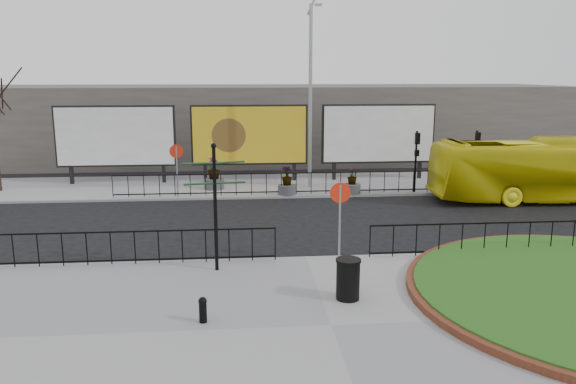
{
  "coord_description": "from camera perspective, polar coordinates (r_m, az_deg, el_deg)",
  "views": [
    {
      "loc": [
        -2.06,
        -16.99,
        5.88
      ],
      "look_at": [
        -0.37,
        2.3,
        1.75
      ],
      "focal_mm": 35.0,
      "sensor_mm": 36.0,
      "label": 1
    }
  ],
  "objects": [
    {
      "name": "pavement_near",
      "position": [
        13.48,
        4.4,
        -13.56
      ],
      "size": [
        30.0,
        10.0,
        0.12
      ],
      "primitive_type": "cube",
      "color": "gray",
      "rests_on": "ground"
    },
    {
      "name": "billboard_mid",
      "position": [
        30.14,
        -3.93,
        5.77
      ],
      "size": [
        6.2,
        0.31,
        4.1
      ],
      "color": "black",
      "rests_on": "pavement_far"
    },
    {
      "name": "railing_near_left",
      "position": [
        17.92,
        -17.55,
        -5.43
      ],
      "size": [
        10.0,
        0.1,
        1.1
      ],
      "primitive_type": null,
      "color": "black",
      "rests_on": "pavement_near"
    },
    {
      "name": "speed_sign_far",
      "position": [
        26.85,
        -11.25,
        3.33
      ],
      "size": [
        0.64,
        0.07,
        2.47
      ],
      "color": "gray",
      "rests_on": "pavement_far"
    },
    {
      "name": "railing_far",
      "position": [
        26.97,
        1.61,
        0.91
      ],
      "size": [
        18.0,
        0.1,
        1.1
      ],
      "primitive_type": null,
      "color": "black",
      "rests_on": "pavement_far"
    },
    {
      "name": "planter_a",
      "position": [
        28.49,
        -7.52,
        1.53
      ],
      "size": [
        0.99,
        0.99,
        1.59
      ],
      "color": "#4C4C4F",
      "rests_on": "pavement_far"
    },
    {
      "name": "ground",
      "position": [
        18.09,
        1.82,
        -6.92
      ],
      "size": [
        90.0,
        90.0,
        0.0
      ],
      "primitive_type": "plane",
      "color": "black",
      "rests_on": "ground"
    },
    {
      "name": "litter_bin",
      "position": [
        14.72,
        6.11,
        -8.77
      ],
      "size": [
        0.65,
        0.65,
        1.08
      ],
      "color": "black",
      "rests_on": "pavement_near"
    },
    {
      "name": "signal_pole_a",
      "position": [
        27.94,
        12.92,
        3.96
      ],
      "size": [
        0.22,
        0.26,
        3.0
      ],
      "color": "black",
      "rests_on": "pavement_far"
    },
    {
      "name": "signal_pole_b",
      "position": [
        29.0,
        18.58,
        3.93
      ],
      "size": [
        0.22,
        0.26,
        3.0
      ],
      "color": "black",
      "rests_on": "pavement_far"
    },
    {
      "name": "pavement_far",
      "position": [
        29.64,
        -0.92,
        0.72
      ],
      "size": [
        44.0,
        6.0,
        0.12
      ],
      "primitive_type": "cube",
      "color": "gray",
      "rests_on": "ground"
    },
    {
      "name": "speed_sign_near",
      "position": [
        17.33,
        5.3,
        -1.22
      ],
      "size": [
        0.64,
        0.07,
        2.47
      ],
      "color": "gray",
      "rests_on": "pavement_near"
    },
    {
      "name": "railing_near_right",
      "position": [
        19.46,
        21.37,
        -4.33
      ],
      "size": [
        9.0,
        0.1,
        1.1
      ],
      "primitive_type": null,
      "color": "black",
      "rests_on": "pavement_near"
    },
    {
      "name": "planter_c",
      "position": [
        27.46,
        6.52,
        0.83
      ],
      "size": [
        0.85,
        0.85,
        1.28
      ],
      "color": "#4C4C4F",
      "rests_on": "pavement_far"
    },
    {
      "name": "billboard_left",
      "position": [
        30.82,
        -17.11,
        5.41
      ],
      "size": [
        6.2,
        0.31,
        4.1
      ],
      "color": "black",
      "rests_on": "pavement_far"
    },
    {
      "name": "lamp_post",
      "position": [
        28.23,
        2.29,
        9.9
      ],
      "size": [
        0.74,
        0.18,
        9.23
      ],
      "color": "gray",
      "rests_on": "pavement_far"
    },
    {
      "name": "billboard_right",
      "position": [
        31.07,
        9.16,
        5.83
      ],
      "size": [
        6.2,
        0.31,
        4.1
      ],
      "color": "black",
      "rests_on": "pavement_far"
    },
    {
      "name": "bus",
      "position": [
        28.56,
        24.78,
        2.04
      ],
      "size": [
        10.63,
        2.92,
        2.93
      ],
      "primitive_type": "imported",
      "rotation": [
        0.0,
        0.0,
        1.53
      ],
      "color": "#D4C912",
      "rests_on": "ground"
    },
    {
      "name": "planter_b",
      "position": [
        27.0,
        -0.1,
        0.86
      ],
      "size": [
        0.88,
        0.88,
        1.39
      ],
      "color": "#4C4C4F",
      "rests_on": "pavement_far"
    },
    {
      "name": "fingerpost_sign",
      "position": [
        16.38,
        -7.44,
        -0.28
      ],
      "size": [
        1.78,
        0.53,
        3.8
      ],
      "rotation": [
        0.0,
        0.0,
        0.09
      ],
      "color": "black",
      "rests_on": "pavement_near"
    },
    {
      "name": "building_backdrop",
      "position": [
        39.19,
        -1.98,
        7.09
      ],
      "size": [
        40.0,
        10.0,
        5.0
      ],
      "primitive_type": "cube",
      "color": "#605954",
      "rests_on": "ground"
    },
    {
      "name": "bollard",
      "position": [
        13.57,
        -8.65,
        -11.63
      ],
      "size": [
        0.2,
        0.2,
        0.63
      ],
      "color": "black",
      "rests_on": "pavement_near"
    }
  ]
}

